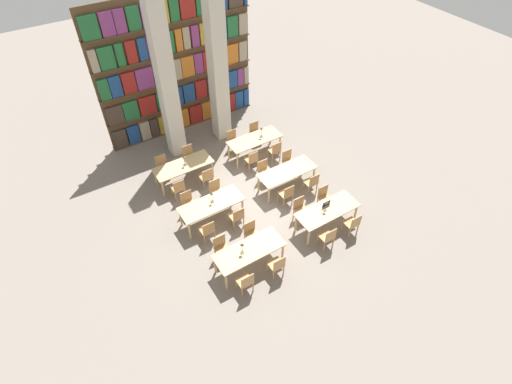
# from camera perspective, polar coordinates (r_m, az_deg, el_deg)

# --- Properties ---
(ground_plane) EXTENTS (40.00, 40.00, 0.00)m
(ground_plane) POSITION_cam_1_polar(r_m,az_deg,el_deg) (13.94, -0.49, -1.47)
(ground_plane) COLOR gray
(bookshelf_bank) EXTENTS (6.34, 0.35, 5.50)m
(bookshelf_bank) POSITION_cam_1_polar(r_m,az_deg,el_deg) (16.37, -11.12, 16.94)
(bookshelf_bank) COLOR brown
(bookshelf_bank) RESTS_ON ground_plane
(pillar_left) EXTENTS (0.58, 0.58, 6.00)m
(pillar_left) POSITION_cam_1_polar(r_m,az_deg,el_deg) (14.73, -12.71, 14.96)
(pillar_left) COLOR beige
(pillar_left) RESTS_ON ground_plane
(pillar_center) EXTENTS (0.58, 0.58, 6.00)m
(pillar_center) POSITION_cam_1_polar(r_m,az_deg,el_deg) (15.41, -5.51, 17.22)
(pillar_center) COLOR beige
(pillar_center) RESTS_ON ground_plane
(reading_table_0) EXTENTS (2.10, 0.83, 0.77)m
(reading_table_0) POSITION_cam_1_polar(r_m,az_deg,el_deg) (11.71, -0.97, -8.50)
(reading_table_0) COLOR tan
(reading_table_0) RESTS_ON ground_plane
(chair_0) EXTENTS (0.42, 0.40, 0.89)m
(chair_0) POSITION_cam_1_polar(r_m,az_deg,el_deg) (11.37, -1.51, -12.68)
(chair_0) COLOR tan
(chair_0) RESTS_ON ground_plane
(chair_1) EXTENTS (0.42, 0.40, 0.89)m
(chair_1) POSITION_cam_1_polar(r_m,az_deg,el_deg) (12.09, -4.96, -7.91)
(chair_1) COLOR tan
(chair_1) RESTS_ON ground_plane
(chair_2) EXTENTS (0.42, 0.40, 0.89)m
(chair_2) POSITION_cam_1_polar(r_m,az_deg,el_deg) (11.70, 3.00, -10.35)
(chair_2) COLOR tan
(chair_2) RESTS_ON ground_plane
(chair_3) EXTENTS (0.42, 0.40, 0.89)m
(chair_3) POSITION_cam_1_polar(r_m,az_deg,el_deg) (12.40, -0.66, -5.88)
(chair_3) COLOR tan
(chair_3) RESTS_ON ground_plane
(desk_lamp_0) EXTENTS (0.14, 0.14, 0.41)m
(desk_lamp_0) POSITION_cam_1_polar(r_m,az_deg,el_deg) (11.37, -2.00, -7.79)
(desk_lamp_0) COLOR brown
(desk_lamp_0) RESTS_ON reading_table_0
(reading_table_1) EXTENTS (2.10, 0.83, 0.77)m
(reading_table_1) POSITION_cam_1_polar(r_m,az_deg,el_deg) (12.92, 10.14, -2.75)
(reading_table_1) COLOR tan
(reading_table_1) RESTS_ON ground_plane
(chair_4) EXTENTS (0.42, 0.40, 0.89)m
(chair_4) POSITION_cam_1_polar(r_m,az_deg,el_deg) (12.50, 10.19, -6.32)
(chair_4) COLOR tan
(chair_4) RESTS_ON ground_plane
(chair_5) EXTENTS (0.42, 0.40, 0.89)m
(chair_5) POSITION_cam_1_polar(r_m,az_deg,el_deg) (13.16, 6.36, -2.37)
(chair_5) COLOR tan
(chair_5) RESTS_ON ground_plane
(chair_6) EXTENTS (0.42, 0.40, 0.89)m
(chair_6) POSITION_cam_1_polar(r_m,az_deg,el_deg) (13.01, 13.62, -4.40)
(chair_6) COLOR tan
(chair_6) RESTS_ON ground_plane
(chair_7) EXTENTS (0.42, 0.40, 0.89)m
(chair_7) POSITION_cam_1_polar(r_m,az_deg,el_deg) (13.65, 9.75, -0.70)
(chair_7) COLOR tan
(chair_7) RESTS_ON ground_plane
(desk_lamp_1) EXTENTS (0.14, 0.14, 0.40)m
(desk_lamp_1) POSITION_cam_1_polar(r_m,az_deg,el_deg) (12.63, 9.96, -1.76)
(desk_lamp_1) COLOR brown
(desk_lamp_1) RESTS_ON reading_table_1
(laptop) EXTENTS (0.32, 0.22, 0.21)m
(laptop) POSITION_cam_1_polar(r_m,az_deg,el_deg) (12.96, 9.76, -1.69)
(laptop) COLOR silver
(laptop) RESTS_ON reading_table_1
(reading_table_2) EXTENTS (2.10, 0.83, 0.77)m
(reading_table_2) POSITION_cam_1_polar(r_m,az_deg,el_deg) (12.98, -6.42, -1.90)
(reading_table_2) COLOR tan
(reading_table_2) RESTS_ON ground_plane
(chair_8) EXTENTS (0.42, 0.40, 0.89)m
(chair_8) POSITION_cam_1_polar(r_m,az_deg,el_deg) (12.57, -6.95, -5.40)
(chair_8) COLOR tan
(chair_8) RESTS_ON ground_plane
(chair_9) EXTENTS (0.42, 0.40, 0.89)m
(chair_9) POSITION_cam_1_polar(r_m,az_deg,el_deg) (13.46, -9.66, -1.49)
(chair_9) COLOR tan
(chair_9) RESTS_ON ground_plane
(chair_10) EXTENTS (0.42, 0.40, 0.89)m
(chair_10) POSITION_cam_1_polar(r_m,az_deg,el_deg) (12.86, -2.74, -3.49)
(chair_10) COLOR tan
(chair_10) RESTS_ON ground_plane
(chair_11) EXTENTS (0.42, 0.40, 0.89)m
(chair_11) POSITION_cam_1_polar(r_m,az_deg,el_deg) (13.73, -5.67, 0.20)
(chair_11) COLOR tan
(chair_11) RESTS_ON ground_plane
(desk_lamp_2) EXTENTS (0.14, 0.14, 0.42)m
(desk_lamp_2) POSITION_cam_1_polar(r_m,az_deg,el_deg) (12.77, -6.35, -0.51)
(desk_lamp_2) COLOR brown
(desk_lamp_2) RESTS_ON reading_table_2
(reading_table_3) EXTENTS (2.10, 0.83, 0.77)m
(reading_table_3) POSITION_cam_1_polar(r_m,az_deg,el_deg) (14.08, 4.45, 2.77)
(reading_table_3) COLOR tan
(reading_table_3) RESTS_ON ground_plane
(chair_12) EXTENTS (0.42, 0.40, 0.89)m
(chair_12) POSITION_cam_1_polar(r_m,az_deg,el_deg) (13.59, 4.41, -0.26)
(chair_12) COLOR tan
(chair_12) RESTS_ON ground_plane
(chair_13) EXTENTS (0.42, 0.40, 0.89)m
(chair_13) POSITION_cam_1_polar(r_m,az_deg,el_deg) (14.42, 1.20, 3.06)
(chair_13) COLOR tan
(chair_13) RESTS_ON ground_plane
(chair_14) EXTENTS (0.42, 0.40, 0.89)m
(chair_14) POSITION_cam_1_polar(r_m,az_deg,el_deg) (14.10, 7.94, 1.37)
(chair_14) COLOR tan
(chair_14) RESTS_ON ground_plane
(chair_15) EXTENTS (0.42, 0.40, 0.89)m
(chair_15) POSITION_cam_1_polar(r_m,az_deg,el_deg) (14.89, 4.65, 4.50)
(chair_15) COLOR tan
(chair_15) RESTS_ON ground_plane
(reading_table_4) EXTENTS (2.10, 0.83, 0.77)m
(reading_table_4) POSITION_cam_1_polar(r_m,az_deg,el_deg) (14.50, -10.34, 3.55)
(reading_table_4) COLOR tan
(reading_table_4) RESTS_ON ground_plane
(chair_16) EXTENTS (0.42, 0.40, 0.89)m
(chair_16) POSITION_cam_1_polar(r_m,az_deg,el_deg) (14.01, -11.03, 0.56)
(chair_16) COLOR tan
(chair_16) RESTS_ON ground_plane
(chair_17) EXTENTS (0.42, 0.40, 0.89)m
(chair_17) POSITION_cam_1_polar(r_m,az_deg,el_deg) (15.02, -13.20, 3.70)
(chair_17) COLOR tan
(chair_17) RESTS_ON ground_plane
(chair_18) EXTENTS (0.42, 0.40, 0.89)m
(chair_18) POSITION_cam_1_polar(r_m,az_deg,el_deg) (14.28, -7.12, 2.17)
(chair_18) COLOR tan
(chair_18) RESTS_ON ground_plane
(chair_19) EXTENTS (0.42, 0.40, 0.89)m
(chair_19) POSITION_cam_1_polar(r_m,az_deg,el_deg) (15.27, -9.50, 5.16)
(chair_19) COLOR tan
(chair_19) RESTS_ON ground_plane
(desk_lamp_3) EXTENTS (0.14, 0.14, 0.41)m
(desk_lamp_3) POSITION_cam_1_polar(r_m,az_deg,el_deg) (14.26, -10.23, 4.65)
(desk_lamp_3) COLOR brown
(desk_lamp_3) RESTS_ON reading_table_4
(reading_table_5) EXTENTS (2.10, 0.83, 0.77)m
(reading_table_5) POSITION_cam_1_polar(r_m,az_deg,el_deg) (15.46, -0.20, 7.36)
(reading_table_5) COLOR tan
(reading_table_5) RESTS_ON ground_plane
(chair_20) EXTENTS (0.42, 0.40, 0.89)m
(chair_20) POSITION_cam_1_polar(r_m,az_deg,el_deg) (14.89, -0.61, 4.66)
(chair_20) COLOR tan
(chair_20) RESTS_ON ground_plane
(chair_21) EXTENTS (0.42, 0.40, 0.89)m
(chair_21) POSITION_cam_1_polar(r_m,az_deg,el_deg) (15.84, -3.29, 7.41)
(chair_21) COLOR tan
(chair_21) RESTS_ON ground_plane
(chair_22) EXTENTS (0.42, 0.40, 0.89)m
(chair_22) POSITION_cam_1_polar(r_m,az_deg,el_deg) (15.33, 2.72, 5.99)
(chair_22) COLOR tan
(chair_22) RESTS_ON ground_plane
(chair_23) EXTENTS (0.42, 0.40, 0.89)m
(chair_23) POSITION_cam_1_polar(r_m,az_deg,el_deg) (16.26, -0.07, 8.60)
(chair_23) COLOR tan
(chair_23) RESTS_ON ground_plane
(desk_lamp_4) EXTENTS (0.14, 0.14, 0.43)m
(desk_lamp_4) POSITION_cam_1_polar(r_m,az_deg,el_deg) (15.35, 0.78, 8.77)
(desk_lamp_4) COLOR brown
(desk_lamp_4) RESTS_ON reading_table_5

